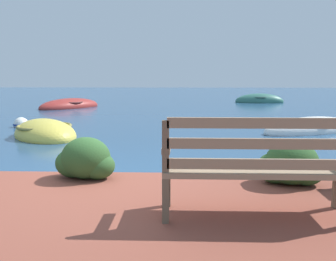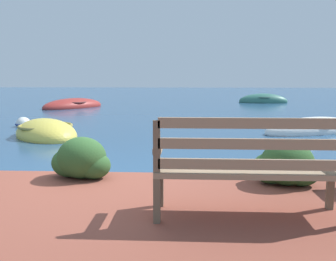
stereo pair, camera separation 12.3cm
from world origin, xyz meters
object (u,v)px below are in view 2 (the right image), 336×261
rowboat_far (73,106)px  rowboat_outer (263,101)px  rowboat_nearest (46,134)px  rowboat_mid (314,130)px  mooring_buoy (23,124)px  park_bench (250,165)px

rowboat_far → rowboat_outer: rowboat_outer is taller
rowboat_nearest → rowboat_mid: (6.75, 1.10, -0.01)m
rowboat_nearest → mooring_buoy: rowboat_nearest is taller
rowboat_nearest → park_bench: bearing=174.9°
park_bench → rowboat_far: 14.85m
park_bench → rowboat_far: park_bench is taller
park_bench → rowboat_mid: 7.23m
rowboat_mid → mooring_buoy: 8.12m
rowboat_nearest → rowboat_mid: 6.84m
rowboat_far → mooring_buoy: size_ratio=6.98×
rowboat_outer → rowboat_nearest: bearing=-120.9°
rowboat_outer → mooring_buoy: (-8.87, -9.87, 0.00)m
rowboat_far → rowboat_outer: size_ratio=1.24×
rowboat_nearest → rowboat_mid: bearing=-121.4°
rowboat_far → mooring_buoy: 6.38m
rowboat_far → rowboat_outer: 9.98m
rowboat_mid → rowboat_outer: (0.78, 10.53, 0.01)m
rowboat_mid → rowboat_nearest: bearing=164.5°
rowboat_nearest → mooring_buoy: (-1.34, 1.76, 0.00)m
park_bench → mooring_buoy: size_ratio=3.66×
rowboat_far → rowboat_outer: bearing=-32.5°
park_bench → rowboat_nearest: (-3.97, 5.54, -0.64)m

